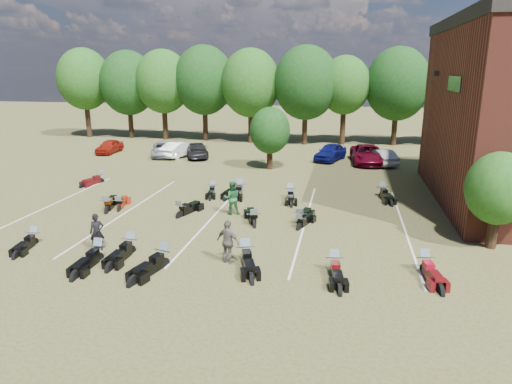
% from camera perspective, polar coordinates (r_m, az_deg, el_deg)
% --- Properties ---
extents(ground, '(160.00, 160.00, 0.00)m').
position_cam_1_polar(ground, '(21.64, 0.15, -5.91)').
color(ground, brown).
rests_on(ground, ground).
extents(car_0, '(1.65, 3.78, 1.27)m').
position_cam_1_polar(car_0, '(45.72, -17.85, 5.44)').
color(car_0, maroon).
rests_on(car_0, ground).
extents(car_1, '(2.56, 4.49, 1.40)m').
position_cam_1_polar(car_1, '(42.21, -9.57, 5.29)').
color(car_1, white).
rests_on(car_1, ground).
extents(car_2, '(3.60, 5.12, 1.30)m').
position_cam_1_polar(car_2, '(42.79, -11.42, 5.27)').
color(car_2, gray).
rests_on(car_2, ground).
extents(car_3, '(3.57, 5.02, 1.35)m').
position_cam_1_polar(car_3, '(41.79, -7.46, 5.24)').
color(car_3, black).
rests_on(car_3, ground).
extents(car_4, '(3.08, 4.65, 1.47)m').
position_cam_1_polar(car_4, '(40.52, 9.30, 4.95)').
color(car_4, '#0D1160').
rests_on(car_4, ground).
extents(car_5, '(2.68, 4.21, 1.31)m').
position_cam_1_polar(car_5, '(39.53, 15.41, 4.23)').
color(car_5, '#A9AAA5').
rests_on(car_5, ground).
extents(car_6, '(2.99, 5.72, 1.54)m').
position_cam_1_polar(car_6, '(39.82, 13.73, 4.59)').
color(car_6, '#60051B').
rests_on(car_6, ground).
extents(car_7, '(3.42, 4.87, 1.31)m').
position_cam_1_polar(car_7, '(40.66, 22.77, 3.88)').
color(car_7, '#343438').
rests_on(car_7, ground).
extents(person_black, '(0.73, 0.66, 1.68)m').
position_cam_1_polar(person_black, '(21.27, -19.26, -4.78)').
color(person_black, black).
rests_on(person_black, ground).
extents(person_green, '(1.08, 0.94, 1.87)m').
position_cam_1_polar(person_green, '(25.03, -3.04, -0.73)').
color(person_green, '#246130').
rests_on(person_green, ground).
extents(person_grey, '(1.18, 0.83, 1.86)m').
position_cam_1_polar(person_grey, '(18.80, -3.49, -6.25)').
color(person_grey, '#605852').
rests_on(person_grey, ground).
extents(motorcycle_0, '(1.00, 2.19, 1.18)m').
position_cam_1_polar(motorcycle_0, '(23.34, -25.96, -5.92)').
color(motorcycle_0, black).
rests_on(motorcycle_0, ground).
extents(motorcycle_1, '(0.81, 2.42, 1.34)m').
position_cam_1_polar(motorcycle_1, '(20.42, -19.12, -8.12)').
color(motorcycle_1, black).
rests_on(motorcycle_1, ground).
extents(motorcycle_2, '(0.82, 2.45, 1.36)m').
position_cam_1_polar(motorcycle_2, '(20.77, -15.38, -7.42)').
color(motorcycle_2, black).
rests_on(motorcycle_2, ground).
extents(motorcycle_3, '(1.59, 2.65, 1.41)m').
position_cam_1_polar(motorcycle_3, '(19.17, -1.30, -8.78)').
color(motorcycle_3, black).
rests_on(motorcycle_3, ground).
extents(motorcycle_4, '(1.40, 2.63, 1.40)m').
position_cam_1_polar(motorcycle_4, '(19.20, -11.52, -9.07)').
color(motorcycle_4, black).
rests_on(motorcycle_4, ground).
extents(motorcycle_5, '(1.08, 2.42, 1.30)m').
position_cam_1_polar(motorcycle_5, '(18.52, 9.69, -9.91)').
color(motorcycle_5, black).
rests_on(motorcycle_5, ground).
extents(motorcycle_6, '(1.15, 2.46, 1.32)m').
position_cam_1_polar(motorcycle_6, '(19.44, 20.26, -9.43)').
color(motorcycle_6, '#4D0B0E').
rests_on(motorcycle_6, ground).
extents(motorcycle_7, '(1.19, 2.27, 1.21)m').
position_cam_1_polar(motorcycle_7, '(27.05, -16.70, -2.22)').
color(motorcycle_7, '#981E0B').
rests_on(motorcycle_7, ground).
extents(motorcycle_8, '(1.40, 2.64, 1.40)m').
position_cam_1_polar(motorcycle_8, '(26.90, -18.09, -2.43)').
color(motorcycle_8, black).
rests_on(motorcycle_8, ground).
extents(motorcycle_9, '(1.45, 2.51, 1.33)m').
position_cam_1_polar(motorcycle_9, '(25.12, -9.42, -3.10)').
color(motorcycle_9, black).
rests_on(motorcycle_9, ground).
extents(motorcycle_10, '(1.50, 2.54, 1.35)m').
position_cam_1_polar(motorcycle_10, '(23.34, -0.26, -4.31)').
color(motorcycle_10, black).
rests_on(motorcycle_10, ground).
extents(motorcycle_12, '(1.18, 2.51, 1.35)m').
position_cam_1_polar(motorcycle_12, '(23.53, 5.49, -4.22)').
color(motorcycle_12, black).
rests_on(motorcycle_12, ground).
extents(motorcycle_13, '(1.27, 2.20, 1.17)m').
position_cam_1_polar(motorcycle_13, '(23.07, 5.44, -4.62)').
color(motorcycle_13, black).
rests_on(motorcycle_13, ground).
extents(motorcycle_14, '(1.30, 2.30, 1.22)m').
position_cam_1_polar(motorcycle_14, '(34.08, -18.85, 1.14)').
color(motorcycle_14, '#44090D').
rests_on(motorcycle_14, ground).
extents(motorcycle_16, '(1.01, 2.16, 1.16)m').
position_cam_1_polar(motorcycle_16, '(29.53, -5.39, -0.18)').
color(motorcycle_16, black).
rests_on(motorcycle_16, ground).
extents(motorcycle_17, '(1.07, 2.44, 1.31)m').
position_cam_1_polar(motorcycle_17, '(29.47, -2.53, -0.16)').
color(motorcycle_17, black).
rests_on(motorcycle_17, ground).
extents(motorcycle_18, '(0.99, 2.53, 1.38)m').
position_cam_1_polar(motorcycle_18, '(29.23, -1.97, -0.29)').
color(motorcycle_18, black).
rests_on(motorcycle_18, ground).
extents(motorcycle_19, '(1.11, 2.44, 1.31)m').
position_cam_1_polar(motorcycle_19, '(28.36, 4.29, -0.81)').
color(motorcycle_19, black).
rests_on(motorcycle_19, ground).
extents(motorcycle_20, '(1.29, 2.55, 1.36)m').
position_cam_1_polar(motorcycle_20, '(29.59, 15.44, -0.64)').
color(motorcycle_20, black).
rests_on(motorcycle_20, ground).
extents(tree_line, '(56.00, 6.00, 9.79)m').
position_cam_1_polar(tree_line, '(49.09, 5.64, 13.38)').
color(tree_line, black).
rests_on(tree_line, ground).
extents(young_tree_near_building, '(2.80, 2.80, 4.16)m').
position_cam_1_polar(young_tree_near_building, '(22.43, 28.06, 0.39)').
color(young_tree_near_building, black).
rests_on(young_tree_near_building, ground).
extents(young_tree_midfield, '(3.20, 3.20, 4.70)m').
position_cam_1_polar(young_tree_midfield, '(36.11, 1.75, 7.70)').
color(young_tree_midfield, black).
rests_on(young_tree_midfield, ground).
extents(parking_lines, '(20.10, 14.00, 0.01)m').
position_cam_1_polar(parking_lines, '(25.07, -5.29, -2.97)').
color(parking_lines, silver).
rests_on(parking_lines, ground).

